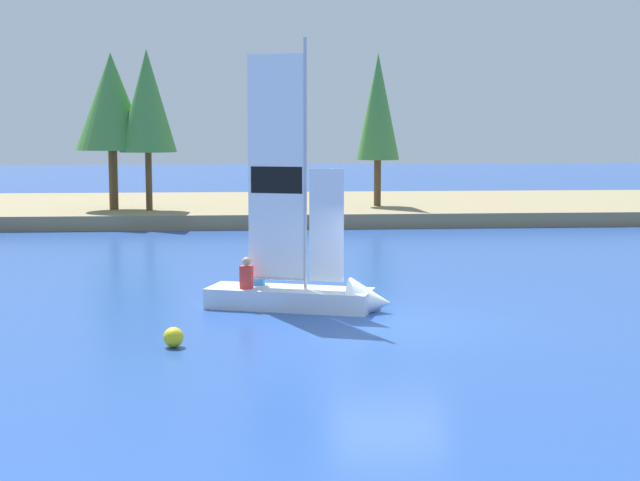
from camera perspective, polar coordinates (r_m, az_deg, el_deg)
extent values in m
plane|color=#234793|center=(20.23, 4.27, -5.24)|extent=(200.00, 200.00, 0.00)
cube|color=#897A56|center=(47.48, -1.00, 2.03)|extent=(80.00, 15.24, 0.63)
cylinder|color=brown|center=(43.48, -12.52, 3.64)|extent=(0.40, 0.40, 2.70)
cone|color=#47893D|center=(43.44, -12.64, 8.29)|extent=(3.30, 3.30, 4.36)
cylinder|color=brown|center=(42.72, -10.42, 3.58)|extent=(0.29, 0.29, 2.62)
cone|color=#47893D|center=(42.68, -10.53, 8.41)|extent=(2.57, 2.57, 4.57)
cylinder|color=brown|center=(44.63, 3.53, 3.54)|extent=(0.33, 0.33, 2.20)
cone|color=#47893D|center=(44.58, 3.57, 8.17)|extent=(2.05, 2.05, 5.00)
cube|color=silver|center=(22.14, -1.87, -3.55)|extent=(4.09, 2.46, 0.48)
cone|color=silver|center=(21.69, 3.09, -3.78)|extent=(1.29, 1.38, 1.12)
cylinder|color=#B7B7BC|center=(21.70, -0.91, 4.63)|extent=(0.08, 0.08, 5.83)
cube|color=white|center=(21.89, -2.68, 4.50)|extent=(1.33, 0.49, 5.23)
cube|color=black|center=(21.91, -2.68, 3.72)|extent=(1.20, 0.45, 0.63)
cube|color=white|center=(21.67, 0.40, 0.93)|extent=(0.79, 0.30, 2.65)
cylinder|color=#B7B7BC|center=(22.15, -2.64, -2.34)|extent=(1.34, 0.51, 0.06)
cube|color=red|center=(22.09, -4.52, -2.25)|extent=(0.33, 0.28, 0.54)
sphere|color=tan|center=(22.04, -4.53, -1.28)|extent=(0.20, 0.20, 0.20)
cube|color=#338CCC|center=(22.57, -3.80, -2.04)|extent=(0.33, 0.28, 0.55)
sphere|color=tan|center=(22.52, -3.81, -1.07)|extent=(0.20, 0.20, 0.20)
sphere|color=yellow|center=(18.42, -8.95, -5.87)|extent=(0.40, 0.40, 0.40)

